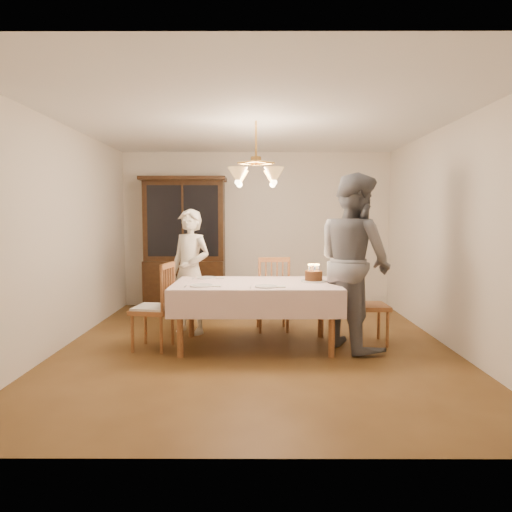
{
  "coord_description": "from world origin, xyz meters",
  "views": [
    {
      "loc": [
        0.01,
        -5.25,
        1.53
      ],
      "look_at": [
        0.0,
        0.2,
        1.05
      ],
      "focal_mm": 32.0,
      "sensor_mm": 36.0,
      "label": 1
    }
  ],
  "objects_px": {
    "dining_table": "(256,289)",
    "chair_far_side": "(273,298)",
    "china_hutch": "(185,246)",
    "birthday_cake": "(314,277)",
    "elderly_woman": "(190,272)"
  },
  "relations": [
    {
      "from": "dining_table",
      "to": "chair_far_side",
      "type": "height_order",
      "value": "chair_far_side"
    },
    {
      "from": "dining_table",
      "to": "chair_far_side",
      "type": "distance_m",
      "value": 0.83
    },
    {
      "from": "china_hutch",
      "to": "elderly_woman",
      "type": "relative_size",
      "value": 1.33
    },
    {
      "from": "china_hutch",
      "to": "elderly_woman",
      "type": "bearing_deg",
      "value": -78.67
    },
    {
      "from": "dining_table",
      "to": "elderly_woman",
      "type": "bearing_deg",
      "value": 143.77
    },
    {
      "from": "dining_table",
      "to": "birthday_cake",
      "type": "relative_size",
      "value": 6.33
    },
    {
      "from": "elderly_woman",
      "to": "birthday_cake",
      "type": "xyz_separation_m",
      "value": [
        1.54,
        -0.55,
        0.01
      ]
    },
    {
      "from": "china_hutch",
      "to": "chair_far_side",
      "type": "relative_size",
      "value": 2.16
    },
    {
      "from": "dining_table",
      "to": "elderly_woman",
      "type": "xyz_separation_m",
      "value": [
        -0.86,
        0.63,
        0.13
      ]
    },
    {
      "from": "dining_table",
      "to": "birthday_cake",
      "type": "height_order",
      "value": "birthday_cake"
    },
    {
      "from": "china_hutch",
      "to": "birthday_cake",
      "type": "height_order",
      "value": "china_hutch"
    },
    {
      "from": "chair_far_side",
      "to": "elderly_woman",
      "type": "bearing_deg",
      "value": -172.9
    },
    {
      "from": "china_hutch",
      "to": "birthday_cake",
      "type": "xyz_separation_m",
      "value": [
        1.86,
        -2.17,
        -0.22
      ]
    },
    {
      "from": "dining_table",
      "to": "chair_far_side",
      "type": "xyz_separation_m",
      "value": [
        0.22,
        0.76,
        -0.24
      ]
    },
    {
      "from": "chair_far_side",
      "to": "dining_table",
      "type": "bearing_deg",
      "value": -106.05
    }
  ]
}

